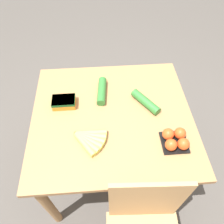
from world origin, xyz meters
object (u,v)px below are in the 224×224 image
at_px(banana_bunch, 89,139).
at_px(carrot_bag, 64,102).
at_px(cucumber_near, 146,102).
at_px(cucumber_far, 102,91).
at_px(tomato_pack, 175,139).

distance_m(banana_bunch, carrot_bag, 0.33).
bearing_deg(carrot_bag, cucumber_near, 176.10).
relative_size(banana_bunch, cucumber_far, 0.86).
relative_size(carrot_bag, cucumber_near, 0.69).
bearing_deg(tomato_pack, carrot_bag, -27.41).
xyz_separation_m(tomato_pack, cucumber_far, (0.40, -0.42, -0.01)).
bearing_deg(cucumber_far, banana_bunch, 75.87).
bearing_deg(tomato_pack, cucumber_near, -68.53).
xyz_separation_m(banana_bunch, tomato_pack, (-0.50, 0.05, 0.02)).
height_order(cucumber_near, cucumber_far, same).
height_order(banana_bunch, carrot_bag, carrot_bag).
height_order(carrot_bag, cucumber_near, same).
xyz_separation_m(banana_bunch, cucumber_far, (-0.09, -0.37, 0.01)).
bearing_deg(cucumber_far, cucumber_near, 157.14).
xyz_separation_m(tomato_pack, cucumber_near, (0.12, -0.30, -0.01)).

